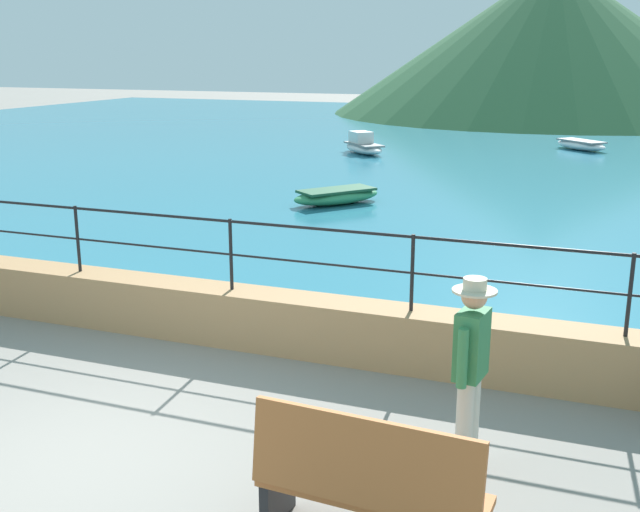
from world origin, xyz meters
TOP-DOWN VIEW (x-y plane):
  - ground_plane at (0.00, 0.00)m, footprint 120.00×120.00m
  - promenade_wall at (0.00, 3.20)m, footprint 20.00×0.56m
  - railing at (0.00, 3.20)m, footprint 18.44×0.04m
  - lake_water at (0.00, 25.84)m, footprint 64.00×44.32m
  - hill_main at (0.49, 42.62)m, footprint 25.24×25.24m
  - bench_far at (2.87, -0.26)m, footprint 1.73×0.65m
  - person_walking at (3.32, 1.22)m, footprint 0.38×0.57m
  - boat_1 at (-4.03, 21.24)m, footprint 2.23×2.30m
  - boat_3 at (3.22, 25.06)m, footprint 2.27×2.26m
  - boat_5 at (-1.75, 12.01)m, footprint 2.12×2.37m

SIDE VIEW (x-z plane):
  - ground_plane at x=0.00m, z-range 0.00..0.00m
  - lake_water at x=0.00m, z-range 0.00..0.06m
  - boat_3 at x=3.22m, z-range 0.08..0.44m
  - boat_5 at x=-1.75m, z-range 0.08..0.44m
  - boat_1 at x=-4.03m, z-range -0.05..0.71m
  - promenade_wall at x=0.00m, z-range 0.00..0.70m
  - bench_far at x=2.87m, z-range -0.01..1.12m
  - person_walking at x=3.32m, z-range 0.10..1.85m
  - railing at x=0.00m, z-range 0.89..1.79m
  - hill_main at x=0.49m, z-range 0.00..8.55m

